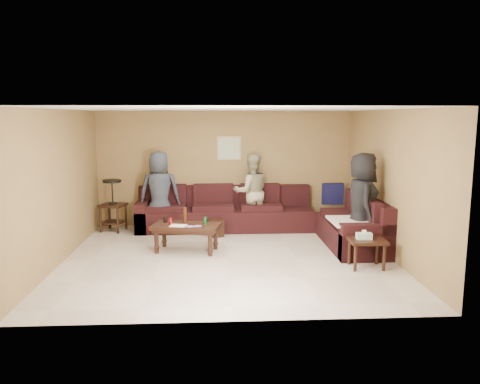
{
  "coord_description": "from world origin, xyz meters",
  "views": [
    {
      "loc": [
        -0.21,
        -7.68,
        2.38
      ],
      "look_at": [
        0.25,
        0.85,
        1.0
      ],
      "focal_mm": 35.0,
      "sensor_mm": 36.0,
      "label": 1
    }
  ],
  "objects_px": {
    "end_table_left": "(113,204)",
    "person_middle": "(251,192)",
    "coffee_table": "(186,228)",
    "sectional_sofa": "(266,219)",
    "side_table_right": "(366,243)",
    "person_right": "(362,203)",
    "waste_bin": "(215,228)",
    "person_left": "(160,192)"
  },
  "relations": [
    {
      "from": "person_left",
      "to": "person_right",
      "type": "distance_m",
      "value": 4.05
    },
    {
      "from": "side_table_right",
      "to": "person_right",
      "type": "relative_size",
      "value": 0.35
    },
    {
      "from": "sectional_sofa",
      "to": "side_table_right",
      "type": "relative_size",
      "value": 7.6
    },
    {
      "from": "sectional_sofa",
      "to": "end_table_left",
      "type": "xyz_separation_m",
      "value": [
        -3.16,
        0.53,
        0.24
      ]
    },
    {
      "from": "sectional_sofa",
      "to": "person_left",
      "type": "distance_m",
      "value": 2.25
    },
    {
      "from": "end_table_left",
      "to": "person_middle",
      "type": "relative_size",
      "value": 0.67
    },
    {
      "from": "person_right",
      "to": "person_left",
      "type": "bearing_deg",
      "value": 72.06
    },
    {
      "from": "side_table_right",
      "to": "coffee_table",
      "type": "bearing_deg",
      "value": 159.81
    },
    {
      "from": "waste_bin",
      "to": "person_right",
      "type": "height_order",
      "value": "person_right"
    },
    {
      "from": "coffee_table",
      "to": "waste_bin",
      "type": "distance_m",
      "value": 1.18
    },
    {
      "from": "person_middle",
      "to": "coffee_table",
      "type": "bearing_deg",
      "value": 42.53
    },
    {
      "from": "sectional_sofa",
      "to": "person_right",
      "type": "relative_size",
      "value": 2.63
    },
    {
      "from": "sectional_sofa",
      "to": "person_right",
      "type": "xyz_separation_m",
      "value": [
        1.55,
        -1.26,
        0.56
      ]
    },
    {
      "from": "coffee_table",
      "to": "end_table_left",
      "type": "relative_size",
      "value": 1.18
    },
    {
      "from": "side_table_right",
      "to": "person_middle",
      "type": "xyz_separation_m",
      "value": [
        -1.62,
        2.67,
        0.4
      ]
    },
    {
      "from": "waste_bin",
      "to": "person_middle",
      "type": "height_order",
      "value": "person_middle"
    },
    {
      "from": "sectional_sofa",
      "to": "person_right",
      "type": "height_order",
      "value": "person_right"
    },
    {
      "from": "end_table_left",
      "to": "person_right",
      "type": "xyz_separation_m",
      "value": [
        4.71,
        -1.8,
        0.32
      ]
    },
    {
      "from": "waste_bin",
      "to": "person_right",
      "type": "relative_size",
      "value": 0.19
    },
    {
      "from": "sectional_sofa",
      "to": "coffee_table",
      "type": "xyz_separation_m",
      "value": [
        -1.54,
        -1.07,
        0.09
      ]
    },
    {
      "from": "end_table_left",
      "to": "coffee_table",
      "type": "bearing_deg",
      "value": -44.68
    },
    {
      "from": "sectional_sofa",
      "to": "person_left",
      "type": "height_order",
      "value": "person_left"
    },
    {
      "from": "side_table_right",
      "to": "person_middle",
      "type": "bearing_deg",
      "value": 121.27
    },
    {
      "from": "side_table_right",
      "to": "end_table_left",
      "type": "bearing_deg",
      "value": 149.47
    },
    {
      "from": "sectional_sofa",
      "to": "person_middle",
      "type": "distance_m",
      "value": 0.76
    },
    {
      "from": "end_table_left",
      "to": "waste_bin",
      "type": "bearing_deg",
      "value": -14.91
    },
    {
      "from": "person_right",
      "to": "sectional_sofa",
      "type": "bearing_deg",
      "value": 56.34
    },
    {
      "from": "sectional_sofa",
      "to": "side_table_right",
      "type": "bearing_deg",
      "value": -57.47
    },
    {
      "from": "person_left",
      "to": "person_middle",
      "type": "relative_size",
      "value": 1.05
    },
    {
      "from": "waste_bin",
      "to": "side_table_right",
      "type": "bearing_deg",
      "value": -41.33
    },
    {
      "from": "end_table_left",
      "to": "person_left",
      "type": "relative_size",
      "value": 0.64
    },
    {
      "from": "person_right",
      "to": "waste_bin",
      "type": "bearing_deg",
      "value": 70.11
    },
    {
      "from": "side_table_right",
      "to": "person_left",
      "type": "distance_m",
      "value": 4.34
    },
    {
      "from": "sectional_sofa",
      "to": "person_left",
      "type": "relative_size",
      "value": 2.74
    },
    {
      "from": "person_middle",
      "to": "end_table_left",
      "type": "bearing_deg",
      "value": -8.62
    },
    {
      "from": "waste_bin",
      "to": "coffee_table",
      "type": "bearing_deg",
      "value": -116.82
    },
    {
      "from": "waste_bin",
      "to": "person_left",
      "type": "distance_m",
      "value": 1.38
    },
    {
      "from": "coffee_table",
      "to": "waste_bin",
      "type": "relative_size",
      "value": 3.75
    },
    {
      "from": "coffee_table",
      "to": "person_middle",
      "type": "relative_size",
      "value": 0.79
    },
    {
      "from": "person_left",
      "to": "coffee_table",
      "type": "bearing_deg",
      "value": 109.88
    },
    {
      "from": "person_left",
      "to": "end_table_left",
      "type": "bearing_deg",
      "value": -13.83
    },
    {
      "from": "coffee_table",
      "to": "side_table_right",
      "type": "xyz_separation_m",
      "value": [
        2.91,
        -1.07,
        -0.01
      ]
    }
  ]
}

